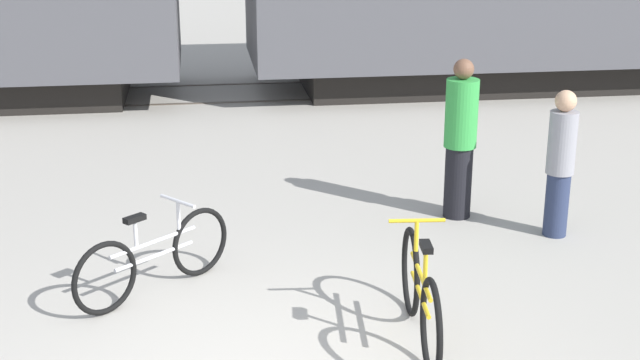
% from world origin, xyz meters
% --- Properties ---
extents(rail_near, '(63.01, 0.07, 0.01)m').
position_xyz_m(rail_near, '(0.00, 9.05, 0.01)').
color(rail_near, '#4C4238').
rests_on(rail_near, ground_plane).
extents(rail_far, '(63.01, 0.07, 0.01)m').
position_xyz_m(rail_far, '(0.00, 10.48, 0.01)').
color(rail_far, '#4C4238').
rests_on(rail_far, ground_plane).
extents(bicycle_yellow, '(0.46, 1.78, 0.95)m').
position_xyz_m(bicycle_yellow, '(1.35, 0.52, 0.40)').
color(bicycle_yellow, black).
rests_on(bicycle_yellow, ground_plane).
extents(bicycle_silver, '(1.35, 1.18, 0.82)m').
position_xyz_m(bicycle_silver, '(-0.79, 1.72, 0.35)').
color(bicycle_silver, black).
rests_on(bicycle_silver, ground_plane).
extents(person_in_grey, '(0.29, 0.29, 1.56)m').
position_xyz_m(person_in_grey, '(3.33, 2.57, 0.80)').
color(person_in_grey, '#283351').
rests_on(person_in_grey, ground_plane).
extents(person_in_green, '(0.35, 0.35, 1.77)m').
position_xyz_m(person_in_green, '(2.46, 3.25, 0.89)').
color(person_in_green, black).
rests_on(person_in_green, ground_plane).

